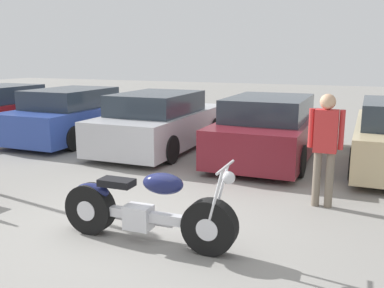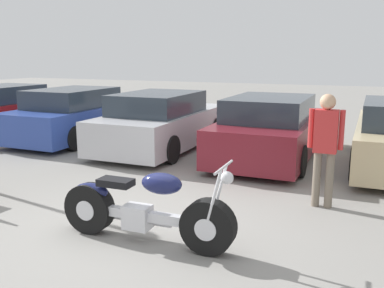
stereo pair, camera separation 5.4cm
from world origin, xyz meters
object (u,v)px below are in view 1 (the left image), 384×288
object	(u,v)px
motorcycle	(145,210)
parked_car_red	(4,110)
parked_car_maroon	(270,129)
parked_car_blue	(76,115)
person_standing	(325,140)
parked_car_silver	(161,122)

from	to	relation	value
motorcycle	parked_car_red	size ratio (longest dim) A/B	0.52
motorcycle	parked_car_maroon	xyz separation A→B (m)	(0.45, 5.06, 0.23)
parked_car_blue	person_standing	bearing A→B (deg)	-23.89
parked_car_red	parked_car_silver	xyz separation A→B (m)	(5.47, -0.30, 0.00)
parked_car_blue	parked_car_silver	world-z (taller)	same
motorcycle	parked_car_silver	bearing A→B (deg)	114.45
motorcycle	parked_car_red	bearing A→B (deg)	145.55
parked_car_red	parked_car_silver	world-z (taller)	same
parked_car_blue	person_standing	distance (m)	7.59
parked_car_silver	parked_car_maroon	xyz separation A→B (m)	(2.74, 0.04, 0.00)
parked_car_blue	parked_car_red	bearing A→B (deg)	178.52
motorcycle	person_standing	world-z (taller)	person_standing
parked_car_blue	parked_car_silver	xyz separation A→B (m)	(2.74, -0.23, 0.00)
parked_car_red	parked_car_maroon	distance (m)	8.21
motorcycle	parked_car_blue	world-z (taller)	parked_car_blue
parked_car_silver	person_standing	xyz separation A→B (m)	(4.19, -2.84, 0.39)
motorcycle	person_standing	size ratio (longest dim) A/B	1.33
parked_car_red	person_standing	distance (m)	10.17
parked_car_blue	parked_car_silver	bearing A→B (deg)	-4.77
parked_car_maroon	parked_car_blue	bearing A→B (deg)	178.04
parked_car_maroon	person_standing	world-z (taller)	person_standing
person_standing	parked_car_silver	bearing A→B (deg)	145.88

